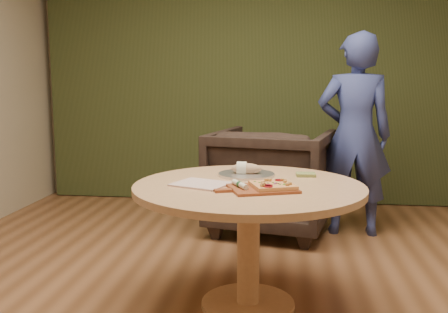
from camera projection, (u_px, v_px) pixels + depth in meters
name	position (u px, v px, depth m)	size (l,w,h in m)	color
room_shell	(233.00, 70.00, 2.64)	(5.04, 6.04, 2.84)	#8F5C39
curtain	(261.00, 76.00, 5.48)	(4.80, 0.14, 2.78)	#2C3518
pedestal_table	(249.00, 208.00, 2.91)	(1.34, 1.34, 0.75)	tan
pizza_paddle	(261.00, 189.00, 2.74)	(0.47, 0.38, 0.01)	brown
flatbread_pizza	(273.00, 185.00, 2.73)	(0.28, 0.28, 0.04)	#E4A059
cutlery_roll	(240.00, 184.00, 2.74)	(0.11, 0.18, 0.03)	beige
newspaper	(201.00, 184.00, 2.88)	(0.30, 0.25, 0.01)	white
serving_tray	(246.00, 174.00, 3.16)	(0.36, 0.36, 0.02)	silver
bread_roll	(245.00, 169.00, 3.16)	(0.19, 0.09, 0.09)	tan
green_packet	(306.00, 175.00, 3.14)	(0.12, 0.10, 0.02)	#5A692F
armchair	(272.00, 175.00, 4.47)	(1.00, 0.93, 1.02)	black
person_standing	(354.00, 135.00, 4.33)	(0.64, 0.42, 1.76)	navy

